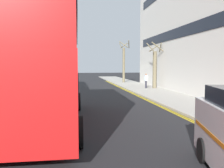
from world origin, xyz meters
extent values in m
cube|color=#ADA89E|center=(6.50, 16.00, 0.07)|extent=(4.00, 80.00, 0.14)
cube|color=yellow|center=(4.40, 14.00, 0.00)|extent=(0.10, 56.00, 0.01)
cube|color=yellow|center=(4.24, 14.00, 0.00)|extent=(0.10, 56.00, 0.01)
cube|color=red|center=(-2.30, 11.07, 1.74)|extent=(2.68, 10.84, 2.60)
cube|color=red|center=(-2.30, 11.07, 4.29)|extent=(2.63, 10.62, 2.50)
cube|color=black|center=(-2.30, 11.07, 2.04)|extent=(2.70, 10.41, 0.84)
cube|color=black|center=(-2.30, 11.07, 4.39)|extent=(2.69, 10.19, 0.80)
cube|color=yellow|center=(-2.21, 16.45, 3.29)|extent=(2.00, 0.09, 0.44)
cylinder|color=black|center=(-3.50, 14.44, 0.52)|extent=(0.32, 1.04, 1.04)
cylinder|color=black|center=(-1.00, 14.40, 0.52)|extent=(0.32, 1.04, 1.04)
cylinder|color=black|center=(-1.11, 7.70, 0.52)|extent=(0.32, 1.04, 1.04)
cylinder|color=black|center=(2.23, 5.99, 0.34)|extent=(0.39, 0.71, 0.68)
cylinder|color=#2D2D38|center=(6.69, 26.06, 0.56)|extent=(0.22, 0.22, 0.85)
cube|color=silver|center=(6.69, 26.06, 1.27)|extent=(0.34, 0.22, 0.56)
sphere|color=#9E7051|center=(6.69, 26.06, 1.66)|extent=(0.20, 0.20, 0.20)
cylinder|color=#6B6047|center=(6.23, 35.96, 2.71)|extent=(0.36, 0.36, 5.14)
cylinder|color=#6B6047|center=(6.95, 35.76, 5.80)|extent=(0.51, 1.51, 1.13)
cylinder|color=#6B6047|center=(6.38, 36.46, 5.65)|extent=(1.10, 0.43, 0.83)
cylinder|color=#6B6047|center=(5.71, 35.91, 5.64)|extent=(0.22, 1.08, 0.80)
cylinder|color=#6B6047|center=(6.06, 35.34, 5.72)|extent=(1.30, 0.45, 0.97)
cylinder|color=#6B6047|center=(7.72, 26.22, 2.18)|extent=(0.44, 0.44, 4.07)
cylinder|color=#6B6047|center=(8.30, 26.11, 4.63)|extent=(0.34, 1.23, 0.91)
cylinder|color=#6B6047|center=(7.77, 26.75, 4.59)|extent=(1.12, 0.22, 0.83)
cylinder|color=#6B6047|center=(7.10, 26.03, 4.67)|extent=(0.50, 1.33, 0.99)
cylinder|color=#6B6047|center=(7.77, 25.54, 4.69)|extent=(1.42, 0.23, 1.04)
cube|color=black|center=(8.48, 21.15, 5.70)|extent=(0.04, 24.64, 1.00)
camera|label=1|loc=(-1.25, -0.05, 2.64)|focal=39.36mm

